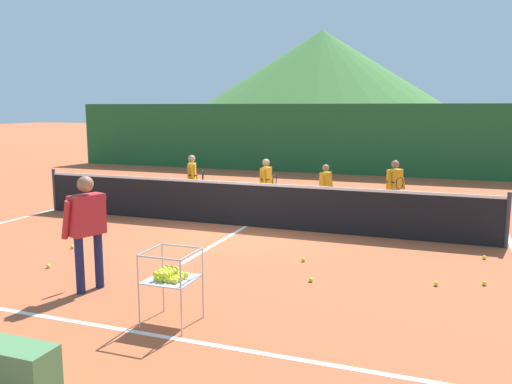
# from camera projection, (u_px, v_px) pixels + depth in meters

# --- Properties ---
(ground_plane) EXTENTS (120.00, 120.00, 0.00)m
(ground_plane) POSITION_uv_depth(u_px,v_px,m) (246.00, 226.00, 11.59)
(ground_plane) COLOR #B25633
(line_baseline_near) EXTENTS (10.60, 0.08, 0.01)m
(line_baseline_near) POSITION_uv_depth(u_px,v_px,m) (79.00, 322.00, 6.43)
(line_baseline_near) COLOR white
(line_baseline_near) RESTS_ON ground
(line_baseline_far) EXTENTS (10.60, 0.08, 0.01)m
(line_baseline_far) POSITION_uv_depth(u_px,v_px,m) (313.00, 187.00, 17.14)
(line_baseline_far) COLOR white
(line_baseline_far) RESTS_ON ground
(line_sideline_west) EXTENTS (0.08, 11.57, 0.01)m
(line_sideline_west) POSITION_uv_depth(u_px,v_px,m) (52.00, 210.00, 13.41)
(line_sideline_west) COLOR white
(line_sideline_west) RESTS_ON ground
(line_service_center) EXTENTS (0.08, 6.03, 0.01)m
(line_service_center) POSITION_uv_depth(u_px,v_px,m) (246.00, 226.00, 11.59)
(line_service_center) COLOR white
(line_service_center) RESTS_ON ground
(tennis_net) EXTENTS (10.43, 0.08, 1.05)m
(tennis_net) POSITION_uv_depth(u_px,v_px,m) (246.00, 204.00, 11.52)
(tennis_net) COLOR #333338
(tennis_net) RESTS_ON ground
(instructor) EXTENTS (0.45, 0.82, 1.65)m
(instructor) POSITION_uv_depth(u_px,v_px,m) (87.00, 222.00, 7.42)
(instructor) COLOR #191E4C
(instructor) RESTS_ON ground
(student_0) EXTENTS (0.59, 0.57, 1.37)m
(student_0) POSITION_uv_depth(u_px,v_px,m) (192.00, 176.00, 13.60)
(student_0) COLOR black
(student_0) RESTS_ON ground
(student_1) EXTENTS (0.40, 0.63, 1.33)m
(student_1) POSITION_uv_depth(u_px,v_px,m) (266.00, 180.00, 12.98)
(student_1) COLOR black
(student_1) RESTS_ON ground
(student_2) EXTENTS (0.30, 0.49, 1.22)m
(student_2) POSITION_uv_depth(u_px,v_px,m) (326.00, 185.00, 12.76)
(student_2) COLOR black
(student_2) RESTS_ON ground
(student_3) EXTENTS (0.44, 0.73, 1.35)m
(student_3) POSITION_uv_depth(u_px,v_px,m) (395.00, 183.00, 12.42)
(student_3) COLOR silver
(student_3) RESTS_ON ground
(ball_cart) EXTENTS (0.58, 0.58, 0.90)m
(ball_cart) POSITION_uv_depth(u_px,v_px,m) (170.00, 276.00, 6.33)
(ball_cart) COLOR #B7B7BC
(ball_cart) RESTS_ON ground
(tennis_ball_1) EXTENTS (0.07, 0.07, 0.07)m
(tennis_ball_1) POSITION_uv_depth(u_px,v_px,m) (72.00, 247.00, 9.77)
(tennis_ball_1) COLOR yellow
(tennis_ball_1) RESTS_ON ground
(tennis_ball_2) EXTENTS (0.07, 0.07, 0.07)m
(tennis_ball_2) POSITION_uv_depth(u_px,v_px,m) (311.00, 280.00, 7.91)
(tennis_ball_2) COLOR yellow
(tennis_ball_2) RESTS_ON ground
(tennis_ball_3) EXTENTS (0.07, 0.07, 0.07)m
(tennis_ball_3) POSITION_uv_depth(u_px,v_px,m) (303.00, 260.00, 8.95)
(tennis_ball_3) COLOR yellow
(tennis_ball_3) RESTS_ON ground
(tennis_ball_5) EXTENTS (0.07, 0.07, 0.07)m
(tennis_ball_5) POSITION_uv_depth(u_px,v_px,m) (48.00, 266.00, 8.59)
(tennis_ball_5) COLOR yellow
(tennis_ball_5) RESTS_ON ground
(tennis_ball_6) EXTENTS (0.07, 0.07, 0.07)m
(tennis_ball_6) POSITION_uv_depth(u_px,v_px,m) (484.00, 283.00, 7.76)
(tennis_ball_6) COLOR yellow
(tennis_ball_6) RESTS_ON ground
(tennis_ball_7) EXTENTS (0.07, 0.07, 0.07)m
(tennis_ball_7) POSITION_uv_depth(u_px,v_px,m) (484.00, 257.00, 9.08)
(tennis_ball_7) COLOR yellow
(tennis_ball_7) RESTS_ON ground
(tennis_ball_8) EXTENTS (0.07, 0.07, 0.07)m
(tennis_ball_8) POSITION_uv_depth(u_px,v_px,m) (436.00, 284.00, 7.74)
(tennis_ball_8) COLOR yellow
(tennis_ball_8) RESTS_ON ground
(tennis_ball_10) EXTENTS (0.07, 0.07, 0.07)m
(tennis_ball_10) POSITION_uv_depth(u_px,v_px,m) (93.00, 216.00, 12.49)
(tennis_ball_10) COLOR yellow
(tennis_ball_10) RESTS_ON ground
(windscreen_fence) EXTENTS (23.31, 0.08, 2.71)m
(windscreen_fence) POSITION_uv_depth(u_px,v_px,m) (338.00, 139.00, 20.36)
(windscreen_fence) COLOR #1E5B2D
(windscreen_fence) RESTS_ON ground
(hill_0) EXTENTS (43.14, 43.14, 13.39)m
(hill_0) POSITION_uv_depth(u_px,v_px,m) (322.00, 78.00, 76.42)
(hill_0) COLOR #427A38
(hill_0) RESTS_ON ground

